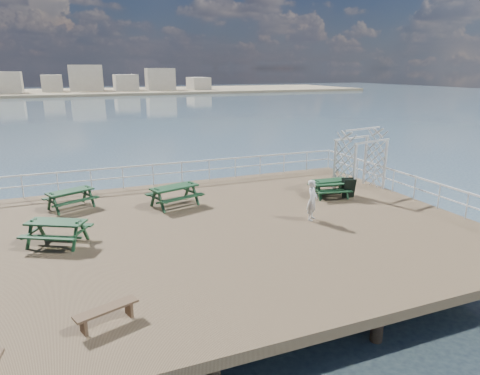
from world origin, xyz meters
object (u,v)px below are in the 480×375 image
picnic_table_a (70,195)px  picnic_table_e (331,187)px  trellis_arbor (360,163)px  picnic_table_b (174,192)px  flat_bench_far (107,312)px  picnic_table_c (331,184)px  person (312,200)px  picnic_table_d (56,228)px

picnic_table_a → picnic_table_e: 11.33m
trellis_arbor → picnic_table_b: bearing=161.6°
flat_bench_far → trellis_arbor: (12.44, 7.21, 1.01)m
picnic_table_a → trellis_arbor: size_ratio=0.76×
picnic_table_c → person: person is taller
person → picnic_table_d: bearing=131.5°
picnic_table_d → person: 9.20m
person → picnic_table_b: bearing=98.7°
picnic_table_a → picnic_table_d: picnic_table_d is taller
picnic_table_c → picnic_table_e: picnic_table_c is taller
flat_bench_far → person: size_ratio=0.94×
picnic_table_a → picnic_table_b: picnic_table_b is taller
picnic_table_e → trellis_arbor: 2.25m
picnic_table_a → picnic_table_d: 3.93m
picnic_table_a → picnic_table_e: bearing=-37.6°
picnic_table_c → picnic_table_e: size_ratio=1.00×
person → picnic_table_c: bearing=3.6°
picnic_table_b → person: size_ratio=1.50×
picnic_table_a → picnic_table_b: size_ratio=0.95×
picnic_table_e → trellis_arbor: size_ratio=0.60×
picnic_table_d → flat_bench_far: size_ratio=1.59×
flat_bench_far → picnic_table_b: bearing=47.0°
trellis_arbor → person: size_ratio=1.88×
flat_bench_far → person: bearing=9.1°
picnic_table_a → picnic_table_e: (11.00, -2.74, -0.08)m
picnic_table_b → picnic_table_c: size_ratio=1.32×
picnic_table_b → picnic_table_c: picnic_table_b is taller
picnic_table_b → picnic_table_d: size_ratio=1.00×
picnic_table_e → picnic_table_d: bearing=-163.5°
trellis_arbor → picnic_table_a: bearing=157.9°
picnic_table_b → picnic_table_c: 7.15m
picnic_table_c → picnic_table_d: bearing=-168.7°
picnic_table_a → person: size_ratio=1.42×
flat_bench_far → picnic_table_e: bearing=13.1°
picnic_table_c → trellis_arbor: 2.00m
picnic_table_a → trellis_arbor: bearing=-33.0°
flat_bench_far → person: person is taller
picnic_table_b → person: person is taller
picnic_table_d → picnic_table_e: picnic_table_d is taller
picnic_table_b → picnic_table_e: bearing=-28.9°
flat_bench_far → person: 9.18m
picnic_table_d → trellis_arbor: size_ratio=0.80×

